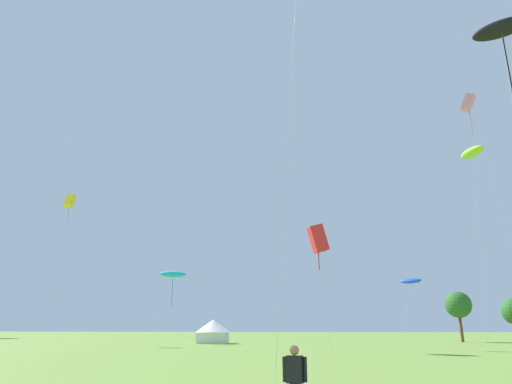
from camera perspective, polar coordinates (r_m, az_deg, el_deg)
kite_cyan_parafoil at (r=65.64m, az=-10.48°, el=-10.23°), size 3.96×3.38×9.89m
kite_pink_box at (r=42.49m, az=25.35°, el=10.12°), size 3.11×1.48×21.07m
kite_yellow_box at (r=68.84m, az=-22.58°, el=-1.07°), size 1.91×1.71×20.33m
kite_red_box at (r=44.68m, az=7.88°, el=-5.91°), size 2.18×2.46×11.85m
kite_blue_parafoil at (r=49.30m, az=19.04°, el=-10.62°), size 2.88×2.51×7.03m
kite_lime_parafoil at (r=59.13m, az=25.76°, el=4.54°), size 3.14×4.02×22.65m
kite_black_parafoil at (r=38.47m, az=28.69°, el=17.67°), size 4.15×3.92×23.37m
festival_tent_right at (r=64.22m, az=-5.47°, el=-17.05°), size 4.79×4.79×3.11m
tree_distant_right at (r=75.64m, az=24.28°, el=-12.93°), size 3.85×3.85×7.26m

